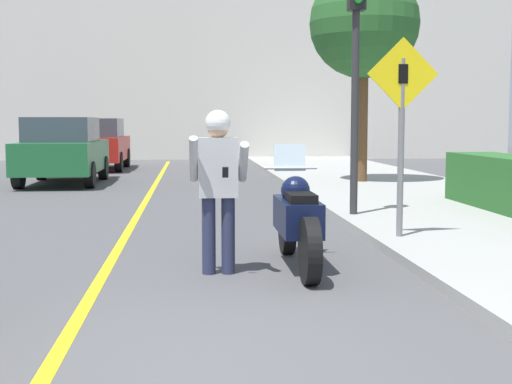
{
  "coord_description": "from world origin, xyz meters",
  "views": [
    {
      "loc": [
        0.32,
        -4.43,
        1.57
      ],
      "look_at": [
        1.02,
        3.29,
        0.8
      ],
      "focal_mm": 50.0,
      "sensor_mm": 36.0,
      "label": 1
    }
  ],
  "objects": [
    {
      "name": "parked_car_red",
      "position": [
        -2.78,
        19.4,
        0.86
      ],
      "size": [
        1.88,
        4.2,
        1.68
      ],
      "color": "black",
      "rests_on": "ground"
    },
    {
      "name": "building_backdrop",
      "position": [
        0.0,
        26.0,
        3.81
      ],
      "size": [
        28.0,
        1.2,
        7.62
      ],
      "color": "beige",
      "rests_on": "ground"
    },
    {
      "name": "road_center_line",
      "position": [
        -0.6,
        6.0,
        0.0
      ],
      "size": [
        0.12,
        36.0,
        0.01
      ],
      "color": "yellow",
      "rests_on": "ground"
    },
    {
      "name": "parked_car_green",
      "position": [
        -2.92,
        13.95,
        0.86
      ],
      "size": [
        1.88,
        4.2,
        1.68
      ],
      "color": "black",
      "rests_on": "ground"
    },
    {
      "name": "street_tree",
      "position": [
        4.49,
        12.74,
        3.92
      ],
      "size": [
        2.65,
        2.65,
        5.16
      ],
      "color": "brown",
      "rests_on": "sidewalk_curb"
    },
    {
      "name": "crossing_sign",
      "position": [
        2.95,
        4.36,
        1.62
      ],
      "size": [
        0.91,
        0.08,
        2.5
      ],
      "color": "slate",
      "rests_on": "sidewalk_curb"
    },
    {
      "name": "person_biker",
      "position": [
        0.59,
        2.84,
        1.03
      ],
      "size": [
        0.59,
        0.47,
        1.69
      ],
      "color": "#282D4C",
      "rests_on": "ground"
    },
    {
      "name": "traffic_light",
      "position": [
        2.87,
        6.57,
        2.83
      ],
      "size": [
        0.26,
        0.3,
        3.92
      ],
      "color": "#2D2D30",
      "rests_on": "sidewalk_curb"
    },
    {
      "name": "ground_plane",
      "position": [
        0.0,
        0.0,
        0.0
      ],
      "size": [
        80.0,
        80.0,
        0.0
      ],
      "primitive_type": "plane",
      "color": "#4C4C4F"
    },
    {
      "name": "motorcycle",
      "position": [
        1.45,
        3.1,
        0.52
      ],
      "size": [
        0.62,
        2.3,
        1.31
      ],
      "color": "black",
      "rests_on": "ground"
    }
  ]
}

